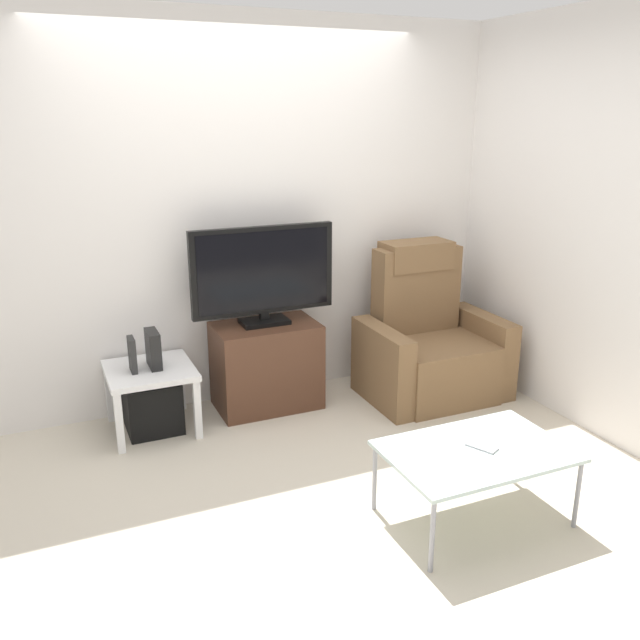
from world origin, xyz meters
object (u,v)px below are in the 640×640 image
at_px(side_table, 150,377).
at_px(cell_phone, 482,447).
at_px(tv_stand, 267,365).
at_px(book_upright, 132,355).
at_px(recliner_armchair, 429,343).
at_px(game_console, 153,349).
at_px(coffee_table, 476,454).
at_px(subwoofer_box, 152,405).
at_px(television, 263,273).

height_order(side_table, cell_phone, side_table).
relative_size(tv_stand, book_upright, 3.16).
relative_size(tv_stand, side_table, 1.30).
xyz_separation_m(recliner_armchair, game_console, (-1.92, 0.20, 0.17)).
distance_m(recliner_armchair, coffee_table, 1.61).
xyz_separation_m(recliner_armchair, side_table, (-1.96, 0.19, -0.01)).
height_order(subwoofer_box, game_console, game_console).
relative_size(book_upright, coffee_table, 0.25).
bearing_deg(game_console, television, 4.03).
bearing_deg(recliner_armchair, television, 160.10).
bearing_deg(coffee_table, subwoofer_box, 128.17).
bearing_deg(book_upright, tv_stand, 4.14).
distance_m(tv_stand, coffee_table, 1.77).
height_order(tv_stand, coffee_table, tv_stand).
relative_size(television, cell_phone, 6.55).
bearing_deg(coffee_table, side_table, 128.17).
xyz_separation_m(tv_stand, cell_phone, (0.54, -1.69, 0.09)).
xyz_separation_m(side_table, subwoofer_box, (-0.00, 0.00, -0.19)).
bearing_deg(television, tv_stand, -90.00).
bearing_deg(game_console, book_upright, -167.47).
relative_size(television, book_upright, 4.42).
distance_m(side_table, cell_phone, 2.12).
bearing_deg(side_table, cell_phone, -51.01).
xyz_separation_m(tv_stand, subwoofer_box, (-0.80, -0.04, -0.13)).
relative_size(tv_stand, game_console, 2.96).
distance_m(coffee_table, cell_phone, 0.05).
bearing_deg(recliner_armchair, game_console, 166.44).
bearing_deg(subwoofer_box, coffee_table, -51.83).
distance_m(subwoofer_box, cell_phone, 2.13).
height_order(game_console, coffee_table, game_console).
bearing_deg(game_console, tv_stand, 2.62).
relative_size(television, subwoofer_box, 2.89).
height_order(recliner_armchair, subwoofer_box, recliner_armchair).
bearing_deg(book_upright, subwoofer_box, 11.31).
xyz_separation_m(game_console, cell_phone, (1.30, -1.66, -0.15)).
bearing_deg(side_table, subwoofer_box, 180.00).
height_order(television, cell_phone, television).
distance_m(subwoofer_box, game_console, 0.38).
relative_size(coffee_table, cell_phone, 6.00).
xyz_separation_m(tv_stand, television, (0.00, 0.02, 0.65)).
bearing_deg(cell_phone, game_console, 101.62).
height_order(television, game_console, television).
xyz_separation_m(game_console, coffee_table, (1.27, -1.66, -0.18)).
bearing_deg(side_table, game_console, 15.95).
bearing_deg(side_table, recliner_armchair, -5.45).
bearing_deg(television, game_console, -175.97).
height_order(book_upright, coffee_table, book_upright).
xyz_separation_m(tv_stand, recliner_armchair, (1.16, -0.23, 0.07)).
distance_m(tv_stand, side_table, 0.80).
xyz_separation_m(book_upright, game_console, (0.14, 0.03, 0.01)).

